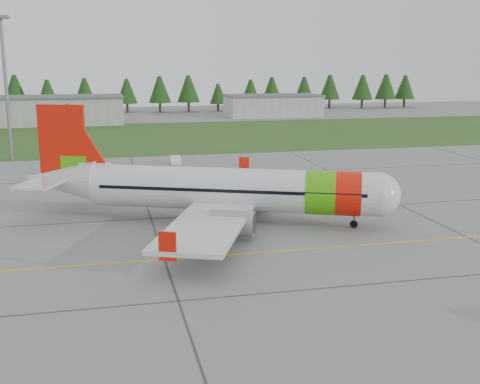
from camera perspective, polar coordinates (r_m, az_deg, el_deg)
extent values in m
plane|color=gray|center=(41.62, 15.31, -8.16)|extent=(320.00, 320.00, 0.00)
cylinder|color=silver|center=(53.59, -0.72, 0.25)|extent=(24.97, 13.29, 3.82)
sphere|color=silver|center=(52.88, 12.98, -0.23)|extent=(3.82, 3.82, 3.82)
cone|color=silver|center=(58.55, -16.48, 1.12)|extent=(7.79, 6.16, 3.82)
cube|color=black|center=(52.82, 13.31, 0.12)|extent=(2.42, 2.95, 0.55)
cylinder|color=#48B00D|center=(52.79, 7.67, -0.05)|extent=(3.85, 4.58, 3.90)
cylinder|color=red|center=(52.77, 10.22, -0.14)|extent=(3.48, 4.43, 3.90)
cube|color=silver|center=(53.91, -1.23, -0.85)|extent=(17.00, 30.99, 0.35)
cube|color=red|center=(69.00, 0.38, 2.53)|extent=(1.15, 0.61, 1.96)
cube|color=red|center=(39.39, -6.89, -5.13)|extent=(1.15, 0.61, 1.96)
cylinder|color=gray|center=(58.97, 1.15, -0.23)|extent=(4.04, 3.25, 2.06)
cylinder|color=gray|center=(48.66, -0.71, -2.96)|extent=(4.04, 3.25, 2.06)
cube|color=red|center=(57.94, -16.50, 4.29)|extent=(4.29, 2.05, 7.44)
cube|color=#48B00D|center=(57.80, -15.41, 2.18)|extent=(2.51, 1.36, 2.35)
cube|color=silver|center=(58.72, -16.92, 1.37)|extent=(7.21, 11.60, 0.22)
cylinder|color=slate|center=(53.34, 10.75, -2.62)|extent=(0.18, 0.18, 1.37)
cylinder|color=black|center=(53.43, 10.74, -2.99)|extent=(0.72, 0.51, 0.67)
cylinder|color=slate|center=(56.95, -1.68, -1.20)|extent=(0.22, 0.22, 1.86)
cylinder|color=black|center=(57.13, -2.06, -1.59)|extent=(1.11, 0.80, 1.02)
cylinder|color=slate|center=(51.75, -2.86, -2.60)|extent=(0.22, 0.22, 1.86)
cylinder|color=black|center=(51.95, -3.28, -3.03)|extent=(1.11, 0.80, 1.02)
imported|color=white|center=(84.15, -6.16, 3.90)|extent=(1.47, 1.40, 3.98)
cube|color=#30561E|center=(118.55, -3.70, 5.43)|extent=(320.00, 50.00, 0.03)
cube|color=gold|center=(48.39, 10.85, -5.01)|extent=(120.00, 0.25, 0.02)
cube|color=#A8A8A3|center=(144.98, -17.46, 7.34)|extent=(32.00, 14.00, 6.00)
cube|color=#A8A8A3|center=(158.81, 3.15, 8.13)|extent=(24.00, 12.00, 5.20)
cylinder|color=slate|center=(93.13, -21.27, 8.90)|extent=(0.50, 0.50, 20.00)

